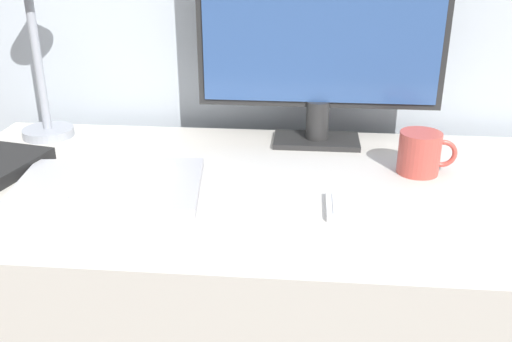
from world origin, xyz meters
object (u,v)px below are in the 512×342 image
Objects in this scene: ereader at (125,179)px; coffee_mug at (420,153)px; keyboard at (416,209)px; monitor at (321,29)px; desk_lamp at (33,30)px; laptop at (109,186)px.

coffee_mug reaches higher than ereader.
keyboard is 1.71× the size of ereader.
keyboard is 2.67× the size of coffee_mug.
coffee_mug is (0.57, 0.13, 0.02)m from ereader.
monitor is 4.64× the size of coffee_mug.
monitor is at bearing 1.30° from desk_lamp.
ereader is at bearing -45.36° from desk_lamp.
laptop is at bearing -142.71° from monitor.
ereader is (-0.54, 0.05, 0.02)m from keyboard.
keyboard is 0.57m from laptop.
laptop is (-0.40, -0.30, -0.25)m from monitor.
ereader is 0.59m from coffee_mug.
ereader is at bearing -141.31° from monitor.
keyboard is 0.91m from desk_lamp.
laptop is at bearing -164.41° from ereader.
ereader is 0.47× the size of desk_lamp.
ereader is at bearing 15.59° from laptop.
laptop is 0.95× the size of desk_lamp.
coffee_mug is at bearing 13.29° from laptop.
keyboard is 0.80× the size of desk_lamp.
laptop is 3.18× the size of coffee_mug.
monitor is at bearing 116.66° from keyboard.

